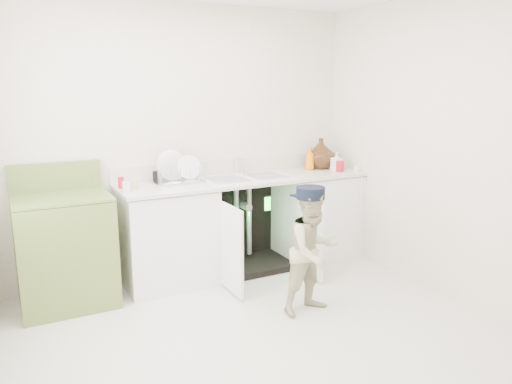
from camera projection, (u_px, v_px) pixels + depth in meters
ground at (255, 333)px, 3.64m from camera, size 3.50×3.50×0.00m
room_shell at (255, 163)px, 3.37m from camera, size 6.00×5.50×1.26m
counter_run at (249, 221)px, 4.85m from camera, size 2.44×1.02×1.22m
avocado_stove at (65, 248)px, 4.05m from camera, size 0.73×0.65×1.14m
repair_worker at (313, 250)px, 3.89m from camera, size 0.53×0.97×1.01m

